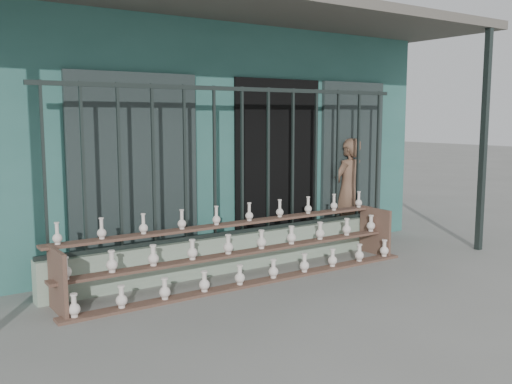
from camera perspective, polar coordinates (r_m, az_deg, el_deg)
ground at (r=6.22m, az=5.29°, el=-10.19°), size 60.00×60.00×0.00m
workshop_building at (r=9.57m, az=-11.02°, el=5.80°), size 7.40×6.60×3.21m
parapet_wall at (r=7.17m, az=-1.36°, el=-5.89°), size 5.00×0.20×0.45m
security_fence at (r=6.99m, az=-1.39°, el=3.10°), size 5.00×0.04×1.80m
shelf_rack at (r=6.68m, az=-1.05°, el=-5.73°), size 4.50×0.68×0.85m
elderly_woman at (r=8.69m, az=9.21°, el=0.14°), size 0.62×0.46×1.57m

